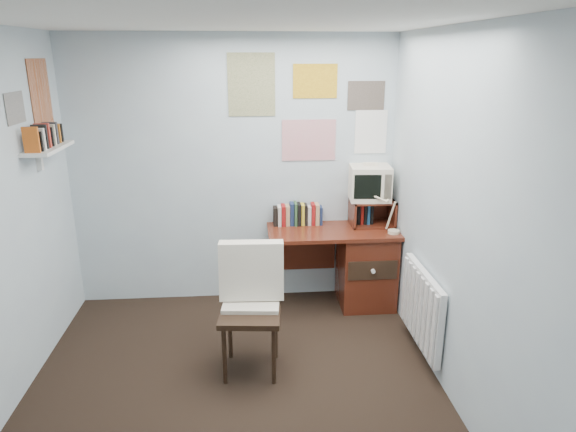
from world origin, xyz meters
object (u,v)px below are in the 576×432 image
at_px(desk_lamp, 395,213).
at_px(tv_riser, 372,212).
at_px(crt_tv, 370,181).
at_px(radiator, 422,307).
at_px(wall_shelf, 48,148).
at_px(desk, 360,264).
at_px(desk_chair, 250,314).

distance_m(desk_lamp, tv_riser, 0.30).
bearing_deg(desk_lamp, crt_tv, 134.03).
bearing_deg(crt_tv, radiator, -74.49).
bearing_deg(radiator, crt_tv, 100.80).
bearing_deg(wall_shelf, desk, 8.40).
height_order(crt_tv, radiator, crt_tv).
distance_m(desk, desk_lamp, 0.63).
distance_m(tv_riser, wall_shelf, 2.83).
bearing_deg(desk, desk_lamp, -28.88).
xyz_separation_m(desk_chair, crt_tv, (1.14, 1.16, 0.71)).
distance_m(desk_chair, desk_lamp, 1.65).
relative_size(tv_riser, wall_shelf, 0.65).
bearing_deg(radiator, desk_lamp, 91.87).
xyz_separation_m(tv_riser, wall_shelf, (-2.69, -0.49, 0.74)).
height_order(desk_lamp, wall_shelf, wall_shelf).
bearing_deg(desk_chair, tv_riser, 49.67).
bearing_deg(desk, tv_riser, 42.96).
xyz_separation_m(desk_lamp, crt_tv, (-0.18, 0.28, 0.23)).
bearing_deg(wall_shelf, radiator, -10.89).
distance_m(crt_tv, wall_shelf, 2.74).
bearing_deg(crt_tv, desk_lamp, -52.62).
height_order(tv_riser, crt_tv, crt_tv).
distance_m(desk_lamp, wall_shelf, 2.92).
distance_m(desk_lamp, crt_tv, 0.40).
relative_size(crt_tv, radiator, 0.46).
xyz_separation_m(radiator, wall_shelf, (-2.86, 0.55, 1.20)).
distance_m(tv_riser, crt_tv, 0.30).
height_order(crt_tv, wall_shelf, wall_shelf).
bearing_deg(desk_lamp, wall_shelf, -163.91).
xyz_separation_m(desk_lamp, radiator, (0.03, -0.78, -0.53)).
height_order(desk_lamp, radiator, desk_lamp).
xyz_separation_m(desk_chair, desk_lamp, (1.32, 0.88, 0.48)).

